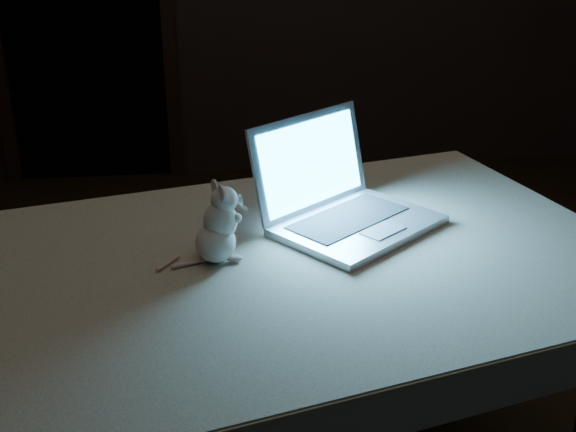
{
  "coord_description": "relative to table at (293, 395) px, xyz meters",
  "views": [
    {
      "loc": [
        -0.45,
        -1.84,
        1.56
      ],
      "look_at": [
        -0.25,
        -0.27,
        0.87
      ],
      "focal_mm": 45.0,
      "sensor_mm": 36.0,
      "label": 1
    }
  ],
  "objects": [
    {
      "name": "floor",
      "position": [
        0.25,
        0.33,
        -0.39
      ],
      "size": [
        5.0,
        5.0,
        0.0
      ],
      "primitive_type": "plane",
      "color": "black",
      "rests_on": "ground"
    },
    {
      "name": "table",
      "position": [
        0.0,
        0.0,
        0.0
      ],
      "size": [
        1.66,
        1.28,
        0.79
      ],
      "primitive_type": null,
      "rotation": [
        0.0,
        0.0,
        0.24
      ],
      "color": "black",
      "rests_on": "floor"
    },
    {
      "name": "tablecloth",
      "position": [
        -0.02,
        0.03,
        0.35
      ],
      "size": [
        1.89,
        1.68,
        0.11
      ],
      "primitive_type": null,
      "rotation": [
        0.0,
        0.0,
        0.49
      ],
      "color": "beige",
      "rests_on": "table"
    },
    {
      "name": "laptop",
      "position": [
        0.18,
        0.12,
        0.54
      ],
      "size": [
        0.52,
        0.51,
        0.27
      ],
      "primitive_type": null,
      "rotation": [
        0.0,
        0.0,
        0.66
      ],
      "color": "silver",
      "rests_on": "tablecloth"
    },
    {
      "name": "plush_mouse",
      "position": [
        -0.18,
        -0.01,
        0.5
      ],
      "size": [
        0.19,
        0.19,
        0.19
      ],
      "primitive_type": null,
      "rotation": [
        0.0,
        0.0,
        0.69
      ],
      "color": "white",
      "rests_on": "tablecloth"
    }
  ]
}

